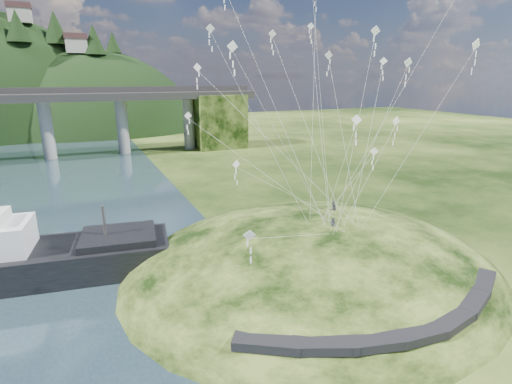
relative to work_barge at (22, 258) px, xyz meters
name	(u,v)px	position (x,y,z in m)	size (l,w,h in m)	color
ground	(241,300)	(16.12, -10.97, -2.10)	(320.00, 320.00, 0.00)	black
grass_hill	(312,285)	(24.12, -8.97, -3.60)	(36.00, 32.00, 13.00)	black
footpath	(404,321)	(23.58, -20.71, -0.02)	(22.29, 5.84, 0.83)	black
work_barge	(22,258)	(0.00, 0.00, 0.00)	(24.68, 9.80, 8.40)	black
wooden_dock	(174,269)	(12.24, -4.25, -1.66)	(14.02, 6.34, 1.00)	#371F16
kite_flyers	(333,205)	(26.87, -7.69, 3.59)	(3.39, 4.46, 1.73)	#272934
kite_swarm	(322,62)	(24.35, -8.52, 16.27)	(19.47, 17.07, 20.89)	white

